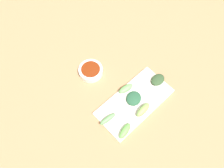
{
  "coord_description": "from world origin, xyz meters",
  "views": [
    {
      "loc": [
        0.28,
        -0.3,
        0.88
      ],
      "look_at": [
        -0.03,
        -0.01,
        0.05
      ],
      "focal_mm": 35.84,
      "sensor_mm": 36.0,
      "label": 1
    }
  ],
  "objects": [
    {
      "name": "tabletop",
      "position": [
        0.0,
        0.0,
        0.01
      ],
      "size": [
        2.1,
        2.1,
        0.02
      ],
      "primitive_type": "cube",
      "color": "#96754E",
      "rests_on": "ground"
    },
    {
      "name": "broccoli_leafy_0",
      "position": [
        0.08,
        0.01,
        0.04
      ],
      "size": [
        0.08,
        0.08,
        0.02
      ],
      "primitive_type": "ellipsoid",
      "rotation": [
        0.0,
        0.0,
        0.3
      ],
      "color": "#235034",
      "rests_on": "serving_plate"
    },
    {
      "name": "broccoli_stalk_1",
      "position": [
        0.07,
        -0.13,
        0.04
      ],
      "size": [
        0.03,
        0.07,
        0.02
      ],
      "primitive_type": "ellipsoid",
      "rotation": [
        0.0,
        0.0,
        -0.11
      ],
      "color": "#5F9F5A",
      "rests_on": "serving_plate"
    },
    {
      "name": "broccoli_leafy_4",
      "position": [
        0.09,
        0.15,
        0.04
      ],
      "size": [
        0.05,
        0.07,
        0.02
      ],
      "primitive_type": "ellipsoid",
      "rotation": [
        0.0,
        0.0,
        0.01
      ],
      "color": "#2B4526",
      "rests_on": "serving_plate"
    },
    {
      "name": "broccoli_stalk_2",
      "position": [
        0.02,
        0.02,
        0.04
      ],
      "size": [
        0.04,
        0.07,
        0.02
      ],
      "primitive_type": "ellipsoid",
      "rotation": [
        0.0,
        0.0,
        -0.15
      ],
      "color": "#64A757",
      "rests_on": "serving_plate"
    },
    {
      "name": "sauce_bowl",
      "position": [
        -0.14,
        -0.03,
        0.04
      ],
      "size": [
        0.1,
        0.1,
        0.03
      ],
      "color": "white",
      "rests_on": "tabletop"
    },
    {
      "name": "broccoli_stalk_3",
      "position": [
        0.14,
        0.0,
        0.05
      ],
      "size": [
        0.04,
        0.08,
        0.03
      ],
      "primitive_type": "ellipsoid",
      "rotation": [
        0.0,
        0.0,
        0.09
      ],
      "color": "#7AA551",
      "rests_on": "serving_plate"
    },
    {
      "name": "broccoli_stalk_5",
      "position": [
        0.15,
        -0.11,
        0.04
      ],
      "size": [
        0.04,
        0.07,
        0.02
      ],
      "primitive_type": "ellipsoid",
      "rotation": [
        0.0,
        0.0,
        0.24
      ],
      "color": "#5EA649",
      "rests_on": "serving_plate"
    },
    {
      "name": "serving_plate",
      "position": [
        0.09,
        0.01,
        0.03
      ],
      "size": [
        0.16,
        0.32,
        0.01
      ],
      "primitive_type": "cube",
      "color": "silver",
      "rests_on": "tabletop"
    }
  ]
}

